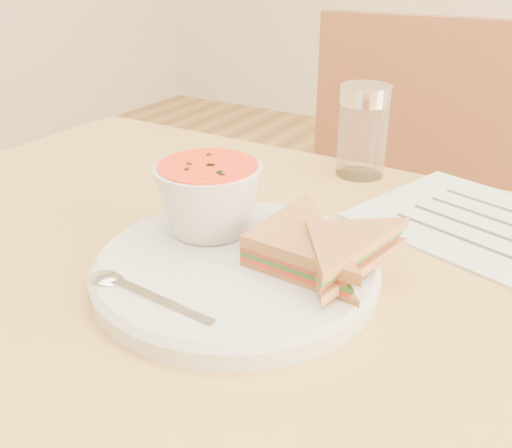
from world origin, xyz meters
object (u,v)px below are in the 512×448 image
Objects in this scene: plate at (236,270)px; condiment_shaker at (363,131)px; chair_far at (377,292)px; soup_bowl at (209,201)px.

condiment_shaker is (-0.00, 0.31, 0.05)m from plate.
chair_far is 3.46× the size of plate.
chair_far is 0.57m from soup_bowl.
condiment_shaker is (0.01, -0.17, 0.35)m from chair_far.
condiment_shaker reaches higher than soup_bowl.
chair_far is 8.62× the size of soup_bowl.
soup_bowl is (-0.04, -0.45, 0.34)m from chair_far.
soup_bowl is 0.28m from condiment_shaker.
plate is 0.32m from condiment_shaker.
plate is 2.21× the size of condiment_shaker.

